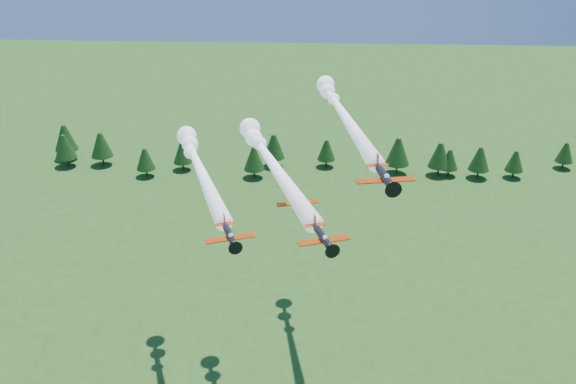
{
  "coord_description": "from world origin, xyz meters",
  "views": [
    {
      "loc": [
        1.6,
        -78.51,
        82.1
      ],
      "look_at": [
        -2.43,
        0.0,
        44.87
      ],
      "focal_mm": 40.0,
      "sensor_mm": 36.0,
      "label": 1
    }
  ],
  "objects_px": {
    "plane_left": "(198,165)",
    "plane_slot": "(297,201)",
    "plane_right": "(342,112)",
    "plane_lead": "(270,160)"
  },
  "relations": [
    {
      "from": "plane_lead",
      "to": "plane_left",
      "type": "xyz_separation_m",
      "value": [
        -12.59,
        5.25,
        -3.39
      ]
    },
    {
      "from": "plane_slot",
      "to": "plane_lead",
      "type": "bearing_deg",
      "value": 104.64
    },
    {
      "from": "plane_left",
      "to": "plane_right",
      "type": "relative_size",
      "value": 0.83
    },
    {
      "from": "plane_right",
      "to": "plane_left",
      "type": "bearing_deg",
      "value": -164.05
    },
    {
      "from": "plane_lead",
      "to": "plane_left",
      "type": "bearing_deg",
      "value": 138.35
    },
    {
      "from": "plane_left",
      "to": "plane_slot",
      "type": "height_order",
      "value": "plane_left"
    },
    {
      "from": "plane_left",
      "to": "plane_slot",
      "type": "distance_m",
      "value": 21.73
    },
    {
      "from": "plane_lead",
      "to": "plane_slot",
      "type": "height_order",
      "value": "plane_lead"
    },
    {
      "from": "plane_left",
      "to": "plane_slot",
      "type": "bearing_deg",
      "value": -57.1
    },
    {
      "from": "plane_left",
      "to": "plane_slot",
      "type": "xyz_separation_m",
      "value": [
        17.28,
        -13.18,
        0.15
      ]
    }
  ]
}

